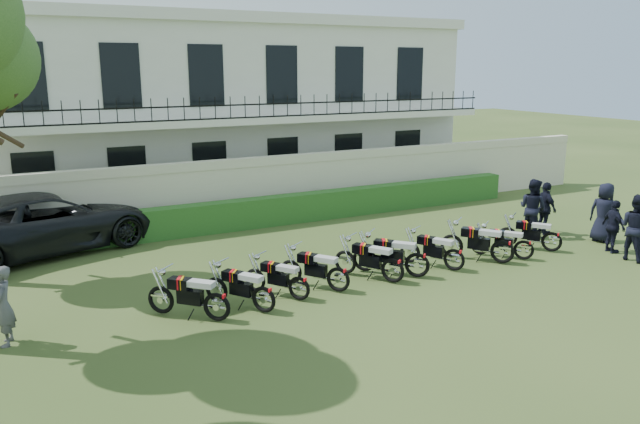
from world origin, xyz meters
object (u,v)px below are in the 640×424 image
at_px(suv, 47,222).
at_px(officer_5, 545,208).
at_px(motorcycle_8, 524,245).
at_px(motorcycle_0, 217,300).
at_px(motorcycle_3, 338,274).
at_px(motorcycle_9, 552,237).
at_px(motorcycle_1, 264,293).
at_px(motorcycle_7, 503,246).
at_px(officer_1, 635,227).
at_px(motorcycle_4, 393,265).
at_px(motorcycle_2, 299,283).
at_px(officer_3, 604,212).
at_px(motorcycle_5, 417,259).
at_px(officer_2, 614,227).
at_px(motorcycle_6, 454,254).
at_px(officer_4, 533,208).
at_px(inspector, 3,306).

height_order(suv, officer_5, suv).
bearing_deg(motorcycle_8, officer_5, -3.99).
relative_size(motorcycle_0, motorcycle_3, 0.92).
height_order(motorcycle_9, officer_5, officer_5).
distance_m(motorcycle_1, motorcycle_9, 9.46).
xyz_separation_m(motorcycle_7, officer_1, (3.61, -1.44, 0.43)).
xyz_separation_m(motorcycle_4, suv, (-7.53, 7.23, 0.39)).
height_order(motorcycle_8, officer_5, officer_5).
bearing_deg(motorcycle_2, officer_3, -33.17).
distance_m(motorcycle_3, motorcycle_5, 2.35).
height_order(motorcycle_8, officer_2, officer_2).
bearing_deg(motorcycle_6, motorcycle_7, -33.84).
bearing_deg(motorcycle_0, officer_4, -35.04).
distance_m(motorcycle_3, officer_5, 8.89).
bearing_deg(inspector, officer_3, 99.15).
bearing_deg(officer_3, officer_4, 29.83).
bearing_deg(officer_1, inspector, 79.18).
xyz_separation_m(motorcycle_5, officer_3, (7.31, 0.13, 0.42)).
relative_size(motorcycle_7, motorcycle_9, 1.10).
bearing_deg(motorcycle_1, motorcycle_9, -32.06).
xyz_separation_m(motorcycle_5, motorcycle_8, (3.63, -0.17, -0.08)).
height_order(motorcycle_7, officer_1, officer_1).
relative_size(motorcycle_1, suv, 0.25).
bearing_deg(motorcycle_9, motorcycle_5, 144.65).
distance_m(motorcycle_7, motorcycle_8, 0.80).
distance_m(motorcycle_7, inspector, 12.51).
xyz_separation_m(motorcycle_2, motorcycle_4, (2.65, -0.02, 0.05)).
distance_m(motorcycle_0, motorcycle_2, 2.15).
height_order(motorcycle_0, motorcycle_3, motorcycle_0).
xyz_separation_m(motorcycle_0, officer_2, (12.12, -0.50, 0.29)).
xyz_separation_m(motorcycle_1, officer_3, (11.79, 0.47, 0.46)).
relative_size(motorcycle_0, motorcycle_6, 0.88).
xyz_separation_m(motorcycle_3, officer_2, (8.90, -0.85, 0.30)).
relative_size(motorcycle_8, motorcycle_9, 0.93).
bearing_deg(officer_4, officer_3, -141.85).
bearing_deg(officer_2, motorcycle_5, 97.85).
bearing_deg(inspector, motorcycle_7, 97.35).
relative_size(motorcycle_3, officer_3, 0.87).
distance_m(motorcycle_7, officer_5, 3.99).
height_order(motorcycle_1, motorcycle_7, motorcycle_7).
bearing_deg(officer_2, officer_5, 18.83).
bearing_deg(suv, officer_4, -129.41).
height_order(motorcycle_3, inspector, inspector).
bearing_deg(motorcycle_2, motorcycle_4, -34.33).
xyz_separation_m(motorcycle_3, motorcycle_8, (5.98, -0.20, -0.04)).
relative_size(motorcycle_4, motorcycle_9, 1.12).
bearing_deg(motorcycle_9, motorcycle_8, 152.77).
distance_m(motorcycle_0, officer_5, 12.12).
distance_m(motorcycle_1, suv, 8.46).
bearing_deg(motorcycle_4, officer_5, -18.37).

